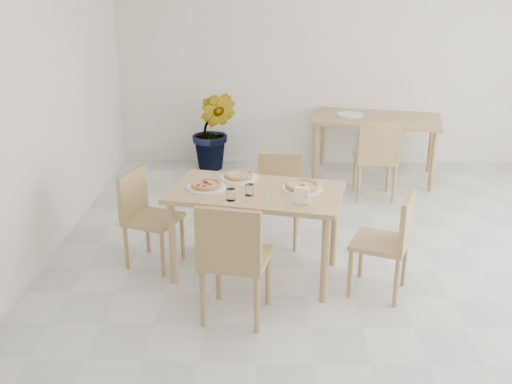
{
  "coord_description": "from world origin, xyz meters",
  "views": [
    {
      "loc": [
        -1.03,
        -4.14,
        2.41
      ],
      "look_at": [
        -1.16,
        0.35,
        0.73
      ],
      "focal_mm": 42.0,
      "sensor_mm": 36.0,
      "label": 1
    }
  ],
  "objects_px": {
    "napkin_holder": "(302,196)",
    "chair_back_n": "(374,125)",
    "plate_mushroom": "(239,178)",
    "pizza_margherita": "(302,186)",
    "chair_back_s": "(377,155)",
    "second_table": "(376,124)",
    "pizza_mushroom": "(239,175)",
    "pizza_pepperoni": "(206,185)",
    "chair_west": "(145,211)",
    "plate_pepperoni": "(206,187)",
    "chair_south": "(233,255)",
    "plate_margherita": "(302,189)",
    "tumbler_b": "(249,190)",
    "chair_east": "(391,237)",
    "main_table": "(256,201)",
    "tumbler_a": "(231,195)",
    "plate_empty": "(350,115)",
    "potted_plant": "(214,131)"
  },
  "relations": [
    {
      "from": "napkin_holder",
      "to": "chair_back_n",
      "type": "distance_m",
      "value": 3.82
    },
    {
      "from": "plate_mushroom",
      "to": "chair_back_n",
      "type": "xyz_separation_m",
      "value": [
        1.64,
        3.06,
        -0.29
      ]
    },
    {
      "from": "pizza_margherita",
      "to": "chair_back_s",
      "type": "height_order",
      "value": "chair_back_s"
    },
    {
      "from": "second_table",
      "to": "chair_back_s",
      "type": "height_order",
      "value": "chair_back_s"
    },
    {
      "from": "pizza_mushroom",
      "to": "pizza_pepperoni",
      "type": "bearing_deg",
      "value": -135.9
    },
    {
      "from": "pizza_mushroom",
      "to": "pizza_pepperoni",
      "type": "distance_m",
      "value": 0.35
    },
    {
      "from": "chair_west",
      "to": "plate_pepperoni",
      "type": "relative_size",
      "value": 2.6
    },
    {
      "from": "chair_south",
      "to": "chair_west",
      "type": "relative_size",
      "value": 1.12
    },
    {
      "from": "plate_mushroom",
      "to": "pizza_mushroom",
      "type": "bearing_deg",
      "value": 0.0
    },
    {
      "from": "pizza_pepperoni",
      "to": "plate_pepperoni",
      "type": "bearing_deg",
      "value": 165.96
    },
    {
      "from": "pizza_margherita",
      "to": "pizza_pepperoni",
      "type": "xyz_separation_m",
      "value": [
        -0.77,
        0.01,
        0.0
      ]
    },
    {
      "from": "chair_back_n",
      "to": "second_table",
      "type": "bearing_deg",
      "value": -98.1
    },
    {
      "from": "pizza_mushroom",
      "to": "napkin_holder",
      "type": "height_order",
      "value": "napkin_holder"
    },
    {
      "from": "plate_margherita",
      "to": "tumbler_b",
      "type": "relative_size",
      "value": 3.62
    },
    {
      "from": "pizza_mushroom",
      "to": "chair_back_s",
      "type": "distance_m",
      "value": 2.07
    },
    {
      "from": "chair_south",
      "to": "pizza_mushroom",
      "type": "height_order",
      "value": "chair_south"
    },
    {
      "from": "tumbler_b",
      "to": "napkin_holder",
      "type": "xyz_separation_m",
      "value": [
        0.4,
        -0.18,
        0.02
      ]
    },
    {
      "from": "pizza_mushroom",
      "to": "chair_back_s",
      "type": "height_order",
      "value": "chair_back_s"
    },
    {
      "from": "chair_east",
      "to": "chair_back_n",
      "type": "xyz_separation_m",
      "value": [
        0.45,
        3.63,
        -0.02
      ]
    },
    {
      "from": "plate_margherita",
      "to": "chair_back_s",
      "type": "height_order",
      "value": "chair_back_s"
    },
    {
      "from": "chair_west",
      "to": "plate_mushroom",
      "type": "bearing_deg",
      "value": -64.33
    },
    {
      "from": "pizza_mushroom",
      "to": "plate_margherita",
      "type": "bearing_deg",
      "value": -25.63
    },
    {
      "from": "chair_south",
      "to": "chair_back_s",
      "type": "distance_m",
      "value": 2.86
    },
    {
      "from": "second_table",
      "to": "chair_back_n",
      "type": "height_order",
      "value": "chair_back_n"
    },
    {
      "from": "plate_mushroom",
      "to": "napkin_holder",
      "type": "bearing_deg",
      "value": -48.63
    },
    {
      "from": "main_table",
      "to": "plate_margherita",
      "type": "bearing_deg",
      "value": 15.03
    },
    {
      "from": "tumbler_a",
      "to": "plate_empty",
      "type": "bearing_deg",
      "value": 66.38
    },
    {
      "from": "chair_east",
      "to": "napkin_holder",
      "type": "height_order",
      "value": "napkin_holder"
    },
    {
      "from": "plate_mushroom",
      "to": "second_table",
      "type": "bearing_deg",
      "value": 56.2
    },
    {
      "from": "pizza_mushroom",
      "to": "chair_west",
      "type": "bearing_deg",
      "value": -173.84
    },
    {
      "from": "napkin_holder",
      "to": "plate_pepperoni",
      "type": "bearing_deg",
      "value": 165.99
    },
    {
      "from": "main_table",
      "to": "plate_margherita",
      "type": "height_order",
      "value": "plate_margherita"
    },
    {
      "from": "tumbler_a",
      "to": "plate_pepperoni",
      "type": "bearing_deg",
      "value": 130.04
    },
    {
      "from": "tumbler_b",
      "to": "plate_empty",
      "type": "bearing_deg",
      "value": 67.96
    },
    {
      "from": "plate_mushroom",
      "to": "tumbler_b",
      "type": "bearing_deg",
      "value": -75.07
    },
    {
      "from": "chair_east",
      "to": "pizza_pepperoni",
      "type": "xyz_separation_m",
      "value": [
        -1.44,
        0.32,
        0.3
      ]
    },
    {
      "from": "plate_mushroom",
      "to": "tumbler_a",
      "type": "xyz_separation_m",
      "value": [
        -0.04,
        -0.5,
        0.04
      ]
    },
    {
      "from": "chair_back_s",
      "to": "chair_back_n",
      "type": "height_order",
      "value": "chair_back_s"
    },
    {
      "from": "tumbler_a",
      "to": "tumbler_b",
      "type": "xyz_separation_m",
      "value": [
        0.14,
        0.11,
        -0.0
      ]
    },
    {
      "from": "main_table",
      "to": "tumbler_a",
      "type": "xyz_separation_m",
      "value": [
        -0.19,
        -0.23,
        0.14
      ]
    },
    {
      "from": "plate_mushroom",
      "to": "pizza_margherita",
      "type": "height_order",
      "value": "pizza_margherita"
    },
    {
      "from": "chair_south",
      "to": "potted_plant",
      "type": "relative_size",
      "value": 0.92
    },
    {
      "from": "chair_east",
      "to": "plate_margherita",
      "type": "relative_size",
      "value": 2.58
    },
    {
      "from": "plate_mushroom",
      "to": "plate_pepperoni",
      "type": "xyz_separation_m",
      "value": [
        -0.25,
        -0.24,
        0.0
      ]
    },
    {
      "from": "plate_margherita",
      "to": "plate_mushroom",
      "type": "distance_m",
      "value": 0.58
    },
    {
      "from": "pizza_pepperoni",
      "to": "pizza_margherita",
      "type": "bearing_deg",
      "value": -0.63
    },
    {
      "from": "chair_west",
      "to": "napkin_holder",
      "type": "distance_m",
      "value": 1.43
    },
    {
      "from": "plate_margherita",
      "to": "pizza_pepperoni",
      "type": "xyz_separation_m",
      "value": [
        -0.77,
        0.01,
        0.02
      ]
    },
    {
      "from": "main_table",
      "to": "chair_back_s",
      "type": "distance_m",
      "value": 2.17
    },
    {
      "from": "potted_plant",
      "to": "plate_mushroom",
      "type": "bearing_deg",
      "value": -79.84
    }
  ]
}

